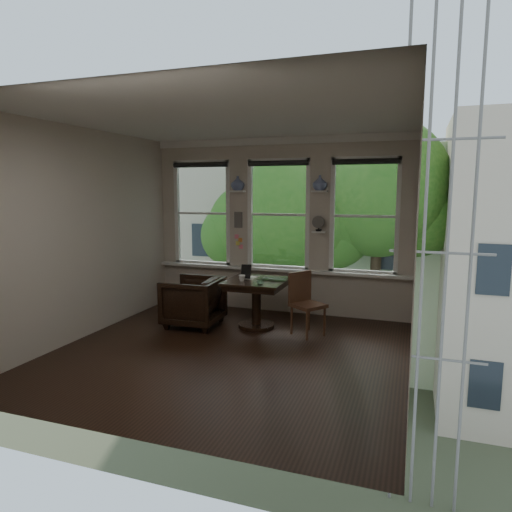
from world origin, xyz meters
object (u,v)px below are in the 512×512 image
at_px(side_chair_right, 308,305).
at_px(mug, 242,278).
at_px(table, 256,304).
at_px(laptop, 273,280).
at_px(armchair_left, 193,302).

height_order(side_chair_right, mug, side_chair_right).
bearing_deg(table, laptop, 5.90).
bearing_deg(mug, side_chair_right, 1.65).
height_order(table, mug, mug).
bearing_deg(mug, laptop, 21.39).
relative_size(armchair_left, side_chair_right, 0.92).
xyz_separation_m(side_chair_right, laptop, (-0.59, 0.14, 0.30)).
distance_m(side_chair_right, laptop, 0.68).
distance_m(armchair_left, mug, 0.89).
height_order(side_chair_right, laptop, side_chair_right).
relative_size(table, side_chair_right, 0.98).
bearing_deg(side_chair_right, armchair_left, 129.23).
bearing_deg(laptop, mug, -155.86).
relative_size(side_chair_right, laptop, 2.53).
relative_size(laptop, mug, 3.56).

